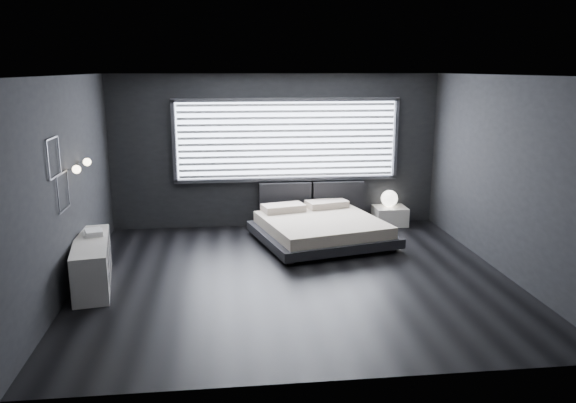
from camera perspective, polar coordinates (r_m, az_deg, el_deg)
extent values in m
plane|color=black|center=(8.05, 0.70, -7.65)|extent=(6.00, 6.00, 0.00)
plane|color=silver|center=(7.51, 0.76, 12.71)|extent=(6.00, 6.00, 0.00)
cube|color=black|center=(10.35, -1.21, 5.12)|extent=(6.00, 0.04, 2.80)
cube|color=black|center=(5.02, 4.73, -3.90)|extent=(6.00, 0.04, 2.80)
cube|color=black|center=(7.87, -21.51, 1.54)|extent=(0.04, 5.50, 2.80)
cube|color=black|center=(8.57, 21.08, 2.48)|extent=(0.04, 5.50, 2.80)
cube|color=white|center=(10.32, -0.10, 6.27)|extent=(4.00, 0.02, 1.38)
cube|color=#47474C|center=(10.27, -11.53, 5.97)|extent=(0.06, 0.08, 1.48)
cube|color=#47474C|center=(10.72, 10.89, 6.30)|extent=(0.06, 0.08, 1.48)
cube|color=#47474C|center=(10.23, -0.08, 10.31)|extent=(4.14, 0.08, 0.06)
cube|color=#47474C|center=(10.41, -0.08, 2.26)|extent=(4.14, 0.08, 0.06)
cube|color=silver|center=(10.27, -0.06, 6.23)|extent=(3.94, 0.03, 1.32)
cube|color=black|center=(10.41, -0.28, 0.52)|extent=(0.96, 0.16, 0.52)
cube|color=black|center=(10.57, 5.12, 0.66)|extent=(0.96, 0.16, 0.52)
cylinder|color=silver|center=(7.87, -21.19, 3.05)|extent=(0.10, 0.02, 0.02)
sphere|color=#FFE5B7|center=(7.85, -20.69, 3.07)|extent=(0.11, 0.11, 0.11)
cylinder|color=silver|center=(8.44, -20.20, 3.78)|extent=(0.10, 0.02, 0.02)
sphere|color=#FFE5B7|center=(8.42, -19.74, 3.80)|extent=(0.11, 0.11, 0.11)
cube|color=#47474C|center=(7.23, -22.86, 5.93)|extent=(0.01, 0.46, 0.02)
cube|color=#47474C|center=(7.30, -22.53, 2.35)|extent=(0.01, 0.46, 0.02)
cube|color=#47474C|center=(7.48, -22.22, 4.42)|extent=(0.01, 0.02, 0.46)
cube|color=#47474C|center=(7.04, -23.19, 3.83)|extent=(0.01, 0.02, 0.46)
cube|color=#47474C|center=(7.54, -22.02, 2.64)|extent=(0.01, 0.46, 0.02)
cube|color=#47474C|center=(7.63, -21.72, -0.75)|extent=(0.01, 0.46, 0.02)
cube|color=#47474C|center=(7.80, -21.44, 1.30)|extent=(0.01, 0.02, 0.46)
cube|color=#47474C|center=(7.36, -22.33, 0.55)|extent=(0.01, 0.02, 0.46)
cube|color=black|center=(8.55, 0.11, -6.08)|extent=(0.14, 0.14, 0.08)
cube|color=black|center=(9.30, 10.48, -4.69)|extent=(0.14, 0.14, 0.08)
cube|color=black|center=(9.99, -3.13, -3.22)|extent=(0.14, 0.14, 0.08)
cube|color=black|center=(10.64, 6.07, -2.24)|extent=(0.14, 0.14, 0.08)
cube|color=black|center=(9.54, 3.43, -3.31)|extent=(2.48, 2.41, 0.15)
cube|color=#BCAD96|center=(9.50, 3.45, -2.33)|extent=(2.23, 2.23, 0.19)
cube|color=beige|center=(9.96, -0.48, -0.64)|extent=(0.81, 0.56, 0.12)
cube|color=beige|center=(10.27, 3.95, -0.24)|extent=(0.81, 0.56, 0.12)
cube|color=silver|center=(10.76, 10.30, -1.44)|extent=(0.60, 0.50, 0.35)
sphere|color=white|center=(10.72, 10.26, 0.31)|extent=(0.31, 0.31, 0.31)
cube|color=silver|center=(8.09, -19.28, -5.92)|extent=(0.70, 1.64, 0.64)
cube|color=#47474C|center=(8.08, -17.68, -5.82)|extent=(0.26, 1.55, 0.62)
cube|color=silver|center=(8.28, -19.18, -3.03)|extent=(0.33, 0.38, 0.04)
cube|color=silver|center=(8.25, -19.16, -2.84)|extent=(0.30, 0.35, 0.03)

